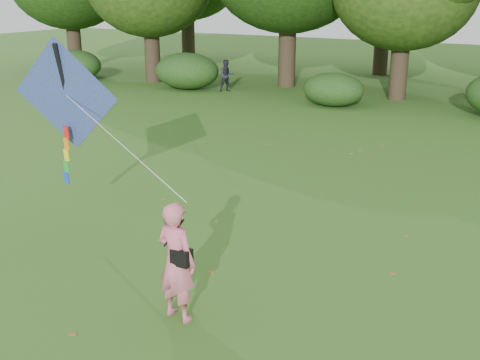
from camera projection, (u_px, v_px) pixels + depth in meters
The scene contains 7 objects.
ground at pixel (196, 301), 9.93m from camera, with size 100.00×100.00×0.00m, color #265114.
man_kite_flyer at pixel (176, 262), 9.17m from camera, with size 0.70×0.46×1.92m, color #DA667C.
bystander_left at pixel (227, 76), 29.32m from camera, with size 0.75×0.58×1.54m, color #21232C.
crossbody_bag at pixel (181, 256), 9.06m from camera, with size 0.43×0.20×0.73m.
flying_kite at pixel (66, 97), 12.43m from camera, with size 5.73×2.73×3.19m.
shrub_band at pixel (414, 91), 24.67m from camera, with size 39.15×3.22×1.88m.
fallen_leaves at pixel (292, 205), 14.26m from camera, with size 6.23×14.27×0.01m.
Camera 1 is at (4.89, -7.38, 4.98)m, focal length 45.00 mm.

